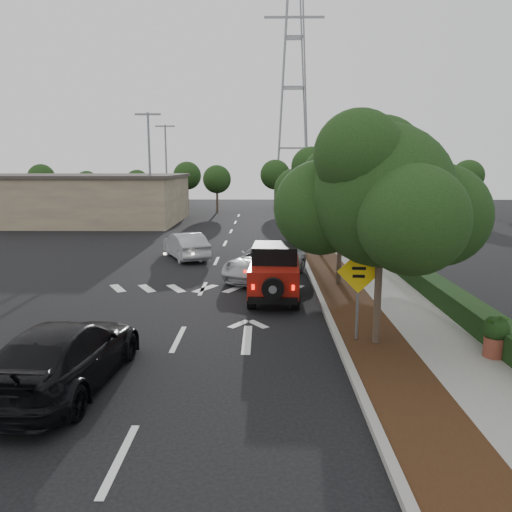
{
  "coord_description": "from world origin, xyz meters",
  "views": [
    {
      "loc": [
        2.46,
        -13.76,
        4.97
      ],
      "look_at": [
        2.22,
        3.0,
        1.91
      ],
      "focal_mm": 35.0,
      "sensor_mm": 36.0,
      "label": 1
    }
  ],
  "objects_px": {
    "silver_suv_ahead": "(265,262)",
    "speed_hump_sign": "(358,283)",
    "black_suv_oncoming": "(65,355)",
    "red_jeep": "(275,272)"
  },
  "relations": [
    {
      "from": "black_suv_oncoming",
      "to": "speed_hump_sign",
      "type": "xyz_separation_m",
      "value": [
        7.11,
        2.86,
        1.0
      ]
    },
    {
      "from": "silver_suv_ahead",
      "to": "black_suv_oncoming",
      "type": "distance_m",
      "value": 12.09
    },
    {
      "from": "silver_suv_ahead",
      "to": "speed_hump_sign",
      "type": "relative_size",
      "value": 2.03
    },
    {
      "from": "black_suv_oncoming",
      "to": "red_jeep",
      "type": "bearing_deg",
      "value": -118.69
    },
    {
      "from": "silver_suv_ahead",
      "to": "black_suv_oncoming",
      "type": "bearing_deg",
      "value": -88.66
    },
    {
      "from": "black_suv_oncoming",
      "to": "silver_suv_ahead",
      "type": "bearing_deg",
      "value": -108.24
    },
    {
      "from": "speed_hump_sign",
      "to": "silver_suv_ahead",
      "type": "bearing_deg",
      "value": 112.53
    },
    {
      "from": "black_suv_oncoming",
      "to": "speed_hump_sign",
      "type": "height_order",
      "value": "speed_hump_sign"
    },
    {
      "from": "silver_suv_ahead",
      "to": "black_suv_oncoming",
      "type": "xyz_separation_m",
      "value": [
        -4.56,
        -11.19,
        0.04
      ]
    },
    {
      "from": "speed_hump_sign",
      "to": "black_suv_oncoming",
      "type": "bearing_deg",
      "value": -152.54
    }
  ]
}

